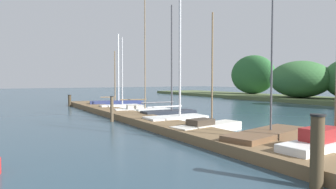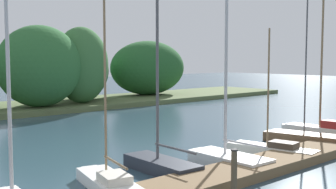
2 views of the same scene
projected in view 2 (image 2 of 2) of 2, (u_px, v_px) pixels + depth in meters
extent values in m
cube|color=brown|center=(206.00, 181.00, 13.87)|extent=(25.36, 1.80, 0.35)
ellipsoid|color=#2D6633|center=(40.00, 66.00, 32.27)|extent=(6.52, 4.66, 6.03)
ellipsoid|color=#235628|center=(82.00, 70.00, 37.83)|extent=(4.64, 4.51, 5.12)
ellipsoid|color=#235628|center=(148.00, 68.00, 42.75)|extent=(8.35, 4.99, 5.25)
ellipsoid|color=#386B38|center=(81.00, 65.00, 34.91)|extent=(4.54, 3.62, 6.09)
cylinder|color=#B7B7BC|center=(9.00, 101.00, 10.99)|extent=(0.10, 0.10, 5.07)
cube|color=white|center=(109.00, 185.00, 13.36)|extent=(1.86, 3.66, 0.39)
cube|color=white|center=(93.00, 173.00, 14.76)|extent=(0.77, 0.99, 0.33)
cube|color=beige|center=(114.00, 178.00, 12.95)|extent=(1.01, 1.21, 0.25)
cylinder|color=#7F6647|center=(105.00, 52.00, 13.25)|extent=(0.07, 0.07, 7.72)
cylinder|color=#7F6647|center=(115.00, 162.00, 12.82)|extent=(0.50, 1.74, 0.08)
cube|color=#232833|center=(162.00, 166.00, 15.51)|extent=(1.27, 3.30, 0.47)
cube|color=#232833|center=(138.00, 159.00, 16.65)|extent=(0.65, 0.84, 0.40)
cylinder|color=#4C4C51|center=(157.00, 69.00, 15.41)|extent=(0.10, 0.10, 6.36)
cylinder|color=#4C4C51|center=(175.00, 149.00, 14.90)|extent=(0.19, 2.13, 0.08)
cube|color=white|center=(230.00, 160.00, 16.42)|extent=(1.41, 3.26, 0.45)
cube|color=white|center=(202.00, 154.00, 17.52)|extent=(0.75, 0.83, 0.38)
cylinder|color=#B7B7BC|center=(226.00, 69.00, 16.31)|extent=(0.12, 0.12, 6.42)
cylinder|color=#B7B7BC|center=(243.00, 144.00, 15.86)|extent=(0.14, 1.98, 0.08)
cube|color=silver|center=(273.00, 151.00, 18.19)|extent=(1.53, 3.73, 0.39)
cube|color=silver|center=(239.00, 146.00, 19.20)|extent=(0.66, 0.98, 0.33)
cube|color=#3D3328|center=(284.00, 145.00, 17.88)|extent=(0.88, 1.19, 0.25)
cylinder|color=#7F6647|center=(268.00, 87.00, 18.13)|extent=(0.08, 0.08, 4.88)
cube|color=brown|center=(310.00, 139.00, 20.36)|extent=(1.96, 4.00, 0.53)
cube|color=brown|center=(275.00, 136.00, 21.37)|extent=(0.83, 1.07, 0.45)
cylinder|color=#4C4C51|center=(306.00, 54.00, 20.19)|extent=(0.07, 0.07, 7.36)
cube|color=white|center=(325.00, 133.00, 21.99)|extent=(1.15, 4.10, 0.57)
cube|color=white|center=(292.00, 129.00, 23.27)|extent=(0.56, 1.04, 0.49)
cube|color=maroon|center=(335.00, 125.00, 21.60)|extent=(0.76, 1.25, 0.37)
cylinder|color=#7F6647|center=(322.00, 55.00, 21.87)|extent=(0.10, 0.10, 7.27)
cylinder|color=brown|center=(234.00, 174.00, 12.72)|extent=(0.18, 0.18, 1.39)
cylinder|color=black|center=(234.00, 150.00, 12.66)|extent=(0.21, 0.21, 0.04)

